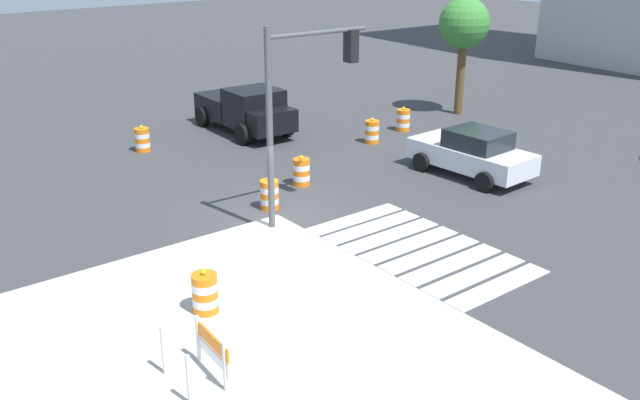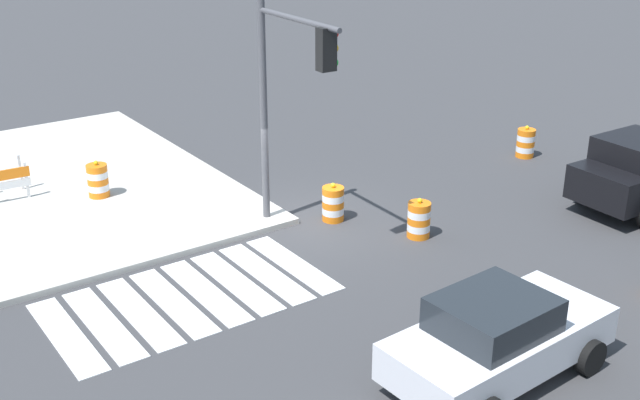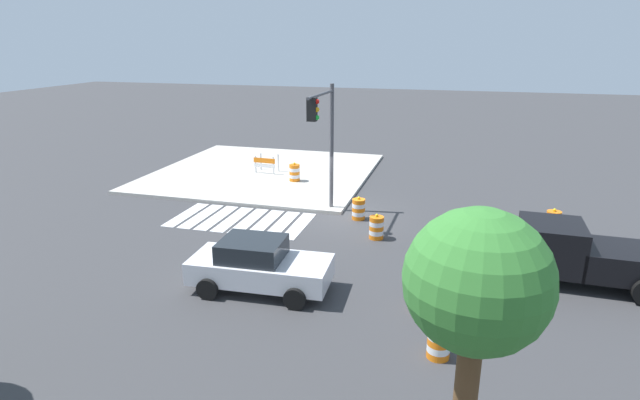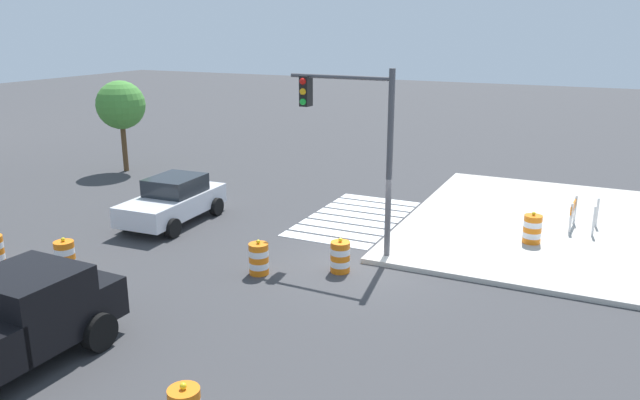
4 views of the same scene
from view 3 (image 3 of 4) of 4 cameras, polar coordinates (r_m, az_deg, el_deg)
ground_plane at (r=22.64m, az=2.35°, el=-1.70°), size 120.00×120.00×0.00m
sidewalk_corner at (r=29.85m, az=-6.26°, el=3.13°), size 12.00×12.00×0.15m
crosswalk_stripes at (r=22.25m, az=-8.82°, el=-2.22°), size 5.85×3.20×0.02m
sports_car at (r=15.94m, az=-6.84°, el=-7.22°), size 4.38×2.29×1.63m
pickup_truck at (r=18.09m, az=25.99°, el=-5.35°), size 5.20×2.46×1.92m
traffic_barrel_near_corner at (r=15.15m, az=11.46°, el=-10.37°), size 0.56×0.56×1.02m
traffic_barrel_crosswalk_end at (r=13.19m, az=13.12°, el=-15.05°), size 0.56×0.56×1.02m
traffic_barrel_median_near at (r=22.51m, az=24.56°, el=-2.23°), size 0.56×0.56×1.02m
traffic_barrel_median_far at (r=22.05m, az=4.33°, el=-1.02°), size 0.56×0.56×1.02m
traffic_barrel_far_curb at (r=19.99m, az=6.32°, el=-3.07°), size 0.56×0.56×1.02m
traffic_barrel_on_sidewalk at (r=27.44m, az=-2.86°, el=3.07°), size 0.56×0.56×1.02m
construction_barricade at (r=29.22m, az=-6.10°, el=4.12°), size 1.30×0.84×1.00m
traffic_light_pole at (r=21.30m, az=0.50°, el=7.96°), size 0.47×3.29×5.50m
street_tree_streetside_near at (r=8.00m, az=17.08°, el=-9.27°), size 2.22×2.22×5.17m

